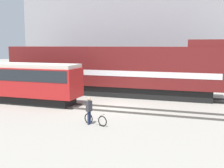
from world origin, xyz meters
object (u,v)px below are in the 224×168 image
Objects in this scene: streetcar at (26,81)px; bicycle at (95,120)px; freight_locomotive at (110,70)px; person at (89,108)px.

streetcar is 8.96m from bicycle.
freight_locomotive reaches higher than streetcar.
bicycle is at bearing 4.44° from person.
bicycle is (7.79, -4.13, -1.57)m from streetcar.
streetcar is 8.53m from person.
freight_locomotive reaches higher than bicycle.
streetcar is 5.43× the size of person.
streetcar is at bearing 150.60° from person.
person is at bearing -29.40° from streetcar.
bicycle is (2.49, -10.05, -2.12)m from freight_locomotive.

